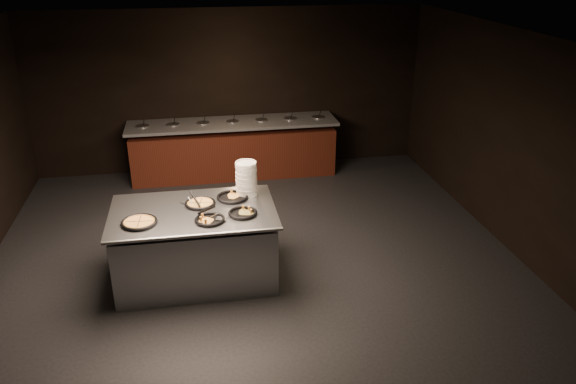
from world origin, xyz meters
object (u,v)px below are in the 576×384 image
Objects in this scene: pan_veggie_whole at (139,222)px; pan_cheese_whole at (200,203)px; plate_stack at (246,178)px; serving_counter at (196,246)px.

pan_cheese_whole is at bearing 28.84° from pan_veggie_whole.
plate_stack reaches higher than pan_cheese_whole.
pan_veggie_whole is (-0.61, -0.25, 0.52)m from serving_counter.
plate_stack is 1.46m from pan_veggie_whole.
serving_counter is 4.78× the size of pan_veggie_whole.
pan_cheese_whole is at bearing 56.45° from serving_counter.
serving_counter is 4.63× the size of plate_stack.
pan_cheese_whole reaches higher than serving_counter.
pan_veggie_whole is at bearing -151.16° from pan_cheese_whole.
plate_stack is at bearing 28.26° from serving_counter.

